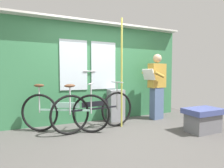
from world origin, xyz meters
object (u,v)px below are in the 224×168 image
object	(u,v)px
bicycle_near_door	(65,112)
handrail_pole	(122,73)
passenger_reading_newspaper	(157,85)
bench_seat_corner	(203,119)
bicycle_leaning_behind	(95,111)
trash_bin_by_wall	(116,105)

from	to	relation	value
bicycle_near_door	handrail_pole	distance (m)	1.36
passenger_reading_newspaper	bench_seat_corner	world-z (taller)	passenger_reading_newspaper
bicycle_leaning_behind	bench_seat_corner	distance (m)	2.06
bicycle_near_door	handrail_pole	size ratio (longest dim) A/B	0.69
trash_bin_by_wall	bench_seat_corner	bearing A→B (deg)	-50.09
trash_bin_by_wall	handrail_pole	distance (m)	0.90
passenger_reading_newspaper	trash_bin_by_wall	distance (m)	1.11
passenger_reading_newspaper	trash_bin_by_wall	xyz separation A→B (m)	(-0.97, 0.25, -0.46)
handrail_pole	trash_bin_by_wall	bearing A→B (deg)	79.11
bicycle_leaning_behind	bench_seat_corner	xyz separation A→B (m)	(1.84, -0.91, -0.15)
bicycle_near_door	trash_bin_by_wall	xyz separation A→B (m)	(1.23, 0.37, -0.02)
bicycle_leaning_behind	bench_seat_corner	bearing A→B (deg)	-33.25
bicycle_near_door	bench_seat_corner	xyz separation A→B (m)	(2.40, -1.03, -0.14)
passenger_reading_newspaper	bicycle_leaning_behind	bearing A→B (deg)	-0.44
bench_seat_corner	passenger_reading_newspaper	bearing A→B (deg)	99.76
bicycle_near_door	bench_seat_corner	world-z (taller)	bicycle_near_door
bicycle_leaning_behind	handrail_pole	distance (m)	0.93
trash_bin_by_wall	handrail_pole	size ratio (longest dim) A/B	0.33
bicycle_near_door	passenger_reading_newspaper	distance (m)	2.25
passenger_reading_newspaper	trash_bin_by_wall	size ratio (longest dim) A/B	2.16
passenger_reading_newspaper	bench_seat_corner	distance (m)	1.31
bicycle_leaning_behind	passenger_reading_newspaper	world-z (taller)	passenger_reading_newspaper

